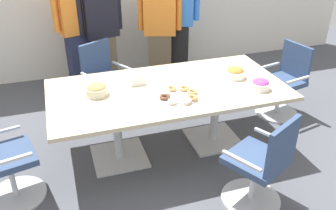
% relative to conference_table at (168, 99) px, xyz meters
% --- Properties ---
extents(ground_plane, '(10.00, 10.00, 0.01)m').
position_rel_conference_table_xyz_m(ground_plane, '(0.00, 0.00, -0.63)').
color(ground_plane, '#4C4F56').
extents(conference_table, '(2.40, 1.20, 0.75)m').
position_rel_conference_table_xyz_m(conference_table, '(0.00, 0.00, 0.00)').
color(conference_table, '#CCB793').
rests_on(conference_table, ground).
extents(office_chair_0, '(0.73, 0.73, 0.91)m').
position_rel_conference_table_xyz_m(office_chair_0, '(0.50, -1.05, -0.22)').
color(office_chair_0, silver).
rests_on(office_chair_0, ground).
extents(office_chair_1, '(0.64, 0.64, 0.91)m').
position_rel_conference_table_xyz_m(office_chair_1, '(1.63, 0.31, -0.22)').
color(office_chair_1, silver).
rests_on(office_chair_1, ground).
extents(office_chair_2, '(0.73, 0.73, 0.91)m').
position_rel_conference_table_xyz_m(office_chair_2, '(-0.50, 1.05, -0.22)').
color(office_chair_2, silver).
rests_on(office_chair_2, ground).
extents(office_chair_3, '(0.65, 0.65, 0.91)m').
position_rel_conference_table_xyz_m(office_chair_3, '(-1.63, -0.31, -0.22)').
color(office_chair_3, silver).
rests_on(office_chair_3, ground).
extents(person_standing_0, '(0.60, 0.35, 1.88)m').
position_rel_conference_table_xyz_m(person_standing_0, '(-0.73, 1.65, 0.37)').
color(person_standing_0, '#232842').
rests_on(person_standing_0, ground).
extents(person_standing_1, '(0.61, 0.31, 1.75)m').
position_rel_conference_table_xyz_m(person_standing_1, '(-0.42, 1.62, 0.29)').
color(person_standing_1, brown).
rests_on(person_standing_1, ground).
extents(person_standing_2, '(0.61, 0.34, 1.67)m').
position_rel_conference_table_xyz_m(person_standing_2, '(0.39, 1.59, 0.24)').
color(person_standing_2, brown).
rests_on(person_standing_2, ground).
extents(person_standing_3, '(0.59, 0.38, 1.87)m').
position_rel_conference_table_xyz_m(person_standing_3, '(0.67, 1.64, 0.36)').
color(person_standing_3, black).
rests_on(person_standing_3, ground).
extents(snack_bowl_pretzels, '(0.21, 0.21, 0.12)m').
position_rel_conference_table_xyz_m(snack_bowl_pretzels, '(0.76, 0.02, 0.18)').
color(snack_bowl_pretzels, white).
rests_on(snack_bowl_pretzels, conference_table).
extents(snack_bowl_candy_mix, '(0.19, 0.19, 0.11)m').
position_rel_conference_table_xyz_m(snack_bowl_candy_mix, '(0.88, -0.32, 0.18)').
color(snack_bowl_candy_mix, white).
rests_on(snack_bowl_candy_mix, conference_table).
extents(snack_bowl_cookies, '(0.21, 0.21, 0.12)m').
position_rel_conference_table_xyz_m(snack_bowl_cookies, '(-0.71, 0.06, 0.18)').
color(snack_bowl_cookies, beige).
rests_on(snack_bowl_cookies, conference_table).
extents(donut_platter, '(0.40, 0.39, 0.04)m').
position_rel_conference_table_xyz_m(donut_platter, '(0.04, -0.22, 0.14)').
color(donut_platter, white).
rests_on(donut_platter, conference_table).
extents(napkin_pile, '(0.15, 0.15, 0.09)m').
position_rel_conference_table_xyz_m(napkin_pile, '(-0.28, 0.21, 0.17)').
color(napkin_pile, white).
rests_on(napkin_pile, conference_table).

